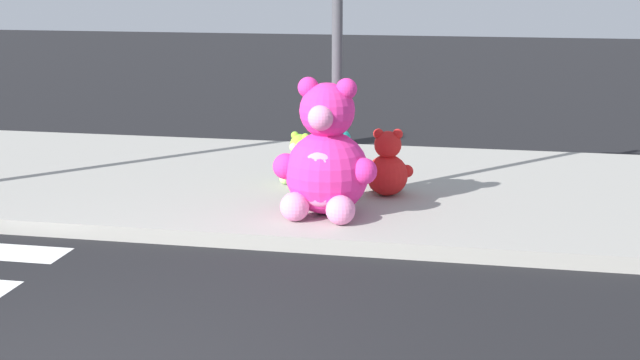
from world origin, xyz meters
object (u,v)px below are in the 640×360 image
at_px(plush_lime, 299,163).
at_px(plush_red, 387,168).
at_px(sign_pole, 337,38).
at_px(plush_teal, 339,157).
at_px(plush_pink_large, 326,161).

relative_size(plush_lime, plush_red, 0.81).
height_order(sign_pole, plush_teal, sign_pole).
height_order(sign_pole, plush_red, sign_pole).
relative_size(plush_pink_large, plush_teal, 2.34).
xyz_separation_m(sign_pole, plush_pink_large, (-0.00, -0.59, -1.15)).
relative_size(plush_red, plush_teal, 1.25).
distance_m(plush_pink_large, plush_lime, 1.34).
bearing_deg(plush_pink_large, plush_lime, 114.18).
bearing_deg(sign_pole, plush_teal, 98.31).
distance_m(sign_pole, plush_lime, 1.67).
xyz_separation_m(plush_pink_large, plush_lime, (-0.54, 1.19, -0.31)).
xyz_separation_m(plush_pink_large, plush_red, (0.51, 0.89, -0.25)).
relative_size(sign_pole, plush_teal, 5.48).
height_order(plush_pink_large, plush_red, plush_pink_large).
distance_m(sign_pole, plush_pink_large, 1.30).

